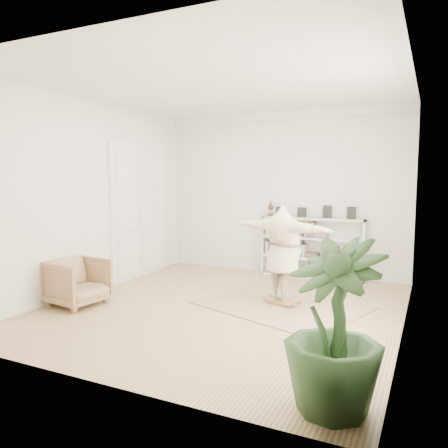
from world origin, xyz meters
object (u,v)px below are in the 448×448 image
bookshelf (312,248)px  armchair (78,282)px  person (283,251)px  rocker_board (282,302)px  houseplant (334,327)px

bookshelf → armchair: size_ratio=2.54×
bookshelf → person: (0.09, -2.29, 0.29)m
bookshelf → armchair: 4.84m
armchair → rocker_board: (3.14, 1.47, -0.33)m
rocker_board → person: size_ratio=0.26×
armchair → rocker_board: size_ratio=1.67×
armchair → person: bearing=-57.5°
bookshelf → person: 2.31m
rocker_board → person: person is taller
person → houseplant: size_ratio=1.24×
bookshelf → armchair: bearing=-129.0°
bookshelf → rocker_board: (0.09, -2.29, -0.57)m
rocker_board → person: bearing=18.9°
bookshelf → houseplant: bearing=-73.7°
bookshelf → rocker_board: bookshelf is taller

